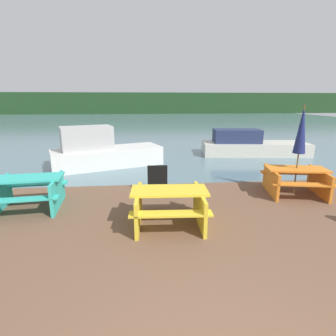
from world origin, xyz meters
TOP-DOWN VIEW (x-y plane):
  - water at (0.00, 31.32)m, footprint 60.00×50.00m
  - far_treeline at (0.00, 51.32)m, footprint 80.00×1.60m
  - picnic_table_yellow at (-0.14, 3.67)m, footprint 1.61×1.46m
  - picnic_table_teal at (-3.35, 4.77)m, footprint 1.69×1.53m
  - picnic_table_orange at (3.44, 5.12)m, footprint 1.78×1.65m
  - umbrella_navy at (3.44, 5.12)m, footprint 0.31×0.31m
  - boat at (-2.22, 8.75)m, footprint 4.34×2.75m
  - boat_second at (4.36, 10.45)m, footprint 4.96×2.08m
  - signboard at (-0.27, 5.67)m, footprint 0.55×0.08m

SIDE VIEW (x-z plane):
  - water at x=0.00m, z-range 0.00..0.00m
  - signboard at x=-0.27m, z-range 0.00..0.75m
  - boat_second at x=4.36m, z-range -0.16..1.04m
  - picnic_table_orange at x=3.44m, z-range 0.08..0.81m
  - picnic_table_yellow at x=-0.14m, z-range 0.08..0.82m
  - picnic_table_teal at x=-3.35m, z-range 0.07..0.84m
  - boat at x=-2.22m, z-range -0.22..1.36m
  - umbrella_navy at x=3.44m, z-range 0.56..2.95m
  - far_treeline at x=0.00m, z-range 0.00..4.00m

